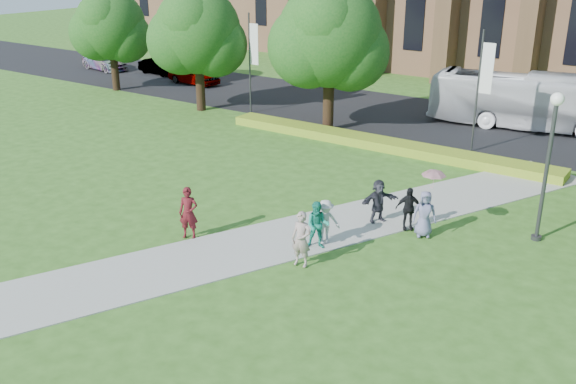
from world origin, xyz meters
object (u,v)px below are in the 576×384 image
Objects in this scene: streetlamp at (550,150)px; pedestrian_0 at (188,213)px; car_1 at (159,66)px; tour_coach at (532,101)px; car_0 at (194,74)px; car_2 at (104,61)px.

pedestrian_0 is at bearing -145.75° from streetlamp.
streetlamp is 36.39m from car_1.
streetlamp is at bearing 6.26° from pedestrian_0.
tour_coach is (-4.38, 14.75, -1.73)m from streetlamp.
tour_coach reaches higher than car_1.
streetlamp reaches higher than car_0.
car_1 is (-33.28, 14.48, -2.65)m from streetlamp.
streetlamp is 1.19× the size of car_0.
tour_coach is at bearing -80.46° from car_0.
car_0 is 2.37× the size of pedestrian_0.
pedestrian_0 is (-5.71, -21.62, -0.60)m from tour_coach.
car_0 is 1.16× the size of car_1.
pedestrian_0 is at bearing -131.80° from car_0.
streetlamp reaches higher than tour_coach.
car_0 reaches higher than car_2.
streetlamp is 2.83× the size of pedestrian_0.
tour_coach is at bearing 47.22° from pedestrian_0.
car_1 is 5.32m from car_2.
tour_coach reaches higher than car_0.
streetlamp is 15.48m from tour_coach.
car_2 is (-10.11, 0.12, -0.07)m from car_0.
car_2 is at bearing 160.86° from streetlamp.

